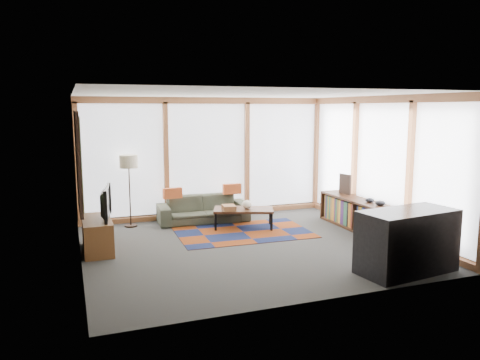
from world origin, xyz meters
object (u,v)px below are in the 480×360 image
object	(u,v)px
sofa	(203,209)
coffee_table	(244,218)
floor_lamp	(130,191)
bookshelf	(362,216)
tv_console	(97,235)
bar_counter	(407,241)
television	(102,203)

from	to	relation	value
sofa	coffee_table	world-z (taller)	sofa
floor_lamp	coffee_table	xyz separation A→B (m)	(2.10, -0.89, -0.53)
coffee_table	bookshelf	distance (m)	2.31
tv_console	bar_counter	xyz separation A→B (m)	(4.16, -2.62, 0.18)
coffee_table	bar_counter	bearing A→B (deg)	-67.44
sofa	bookshelf	xyz separation A→B (m)	(2.68, -1.79, 0.03)
floor_lamp	bar_counter	distance (m)	5.35
bookshelf	bar_counter	world-z (taller)	bar_counter
bar_counter	sofa	bearing A→B (deg)	108.67
coffee_table	television	world-z (taller)	television
coffee_table	sofa	bearing A→B (deg)	128.69
floor_lamp	television	distance (m)	1.61
coffee_table	tv_console	bearing A→B (deg)	-168.35
coffee_table	television	xyz separation A→B (m)	(-2.74, -0.58, 0.62)
tv_console	television	bearing A→B (deg)	2.22
bookshelf	coffee_table	bearing A→B (deg)	153.67
floor_lamp	bar_counter	world-z (taller)	floor_lamp
floor_lamp	television	world-z (taller)	floor_lamp
sofa	coffee_table	xyz separation A→B (m)	(0.62, -0.77, -0.08)
floor_lamp	tv_console	distance (m)	1.71
sofa	bar_counter	bearing A→B (deg)	-60.68
tv_console	bar_counter	distance (m)	4.92
bar_counter	television	bearing A→B (deg)	139.77
bookshelf	television	distance (m)	4.85
bar_counter	bookshelf	bearing A→B (deg)	63.87
floor_lamp	tv_console	xyz separation A→B (m)	(-0.73, -1.48, -0.45)
floor_lamp	tv_console	world-z (taller)	floor_lamp
sofa	bar_counter	world-z (taller)	bar_counter
sofa	tv_console	bearing A→B (deg)	-145.39
floor_lamp	tv_console	bearing A→B (deg)	-116.28
tv_console	coffee_table	bearing A→B (deg)	11.65
coffee_table	television	distance (m)	2.87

